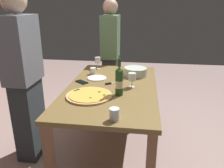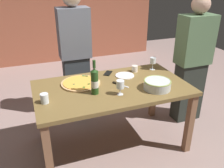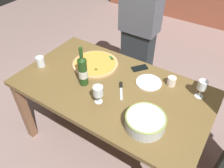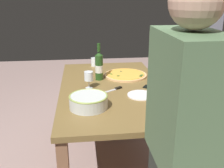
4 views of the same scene
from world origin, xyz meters
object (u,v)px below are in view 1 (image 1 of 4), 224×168
(cup_amber, at_px, (93,71))
(cell_phone, at_px, (82,82))
(cup_ceramic, at_px, (114,114))
(person_guest_left, at_px, (24,78))
(serving_bowl, at_px, (135,71))
(wine_bottle, at_px, (119,81))
(wine_glass_by_bottle, at_px, (98,61))
(dining_table, at_px, (112,95))
(person_host, at_px, (111,55))
(wine_glass_near_pizza, at_px, (132,77))
(pizza, at_px, (89,95))
(pizza_knife, at_px, (112,83))
(side_plate, at_px, (97,78))

(cup_amber, bearing_deg, cell_phone, 170.39)
(cup_ceramic, distance_m, person_guest_left, 1.08)
(serving_bowl, distance_m, cell_phone, 0.65)
(wine_bottle, height_order, wine_glass_by_bottle, wine_bottle)
(dining_table, height_order, person_guest_left, person_guest_left)
(serving_bowl, height_order, person_host, person_host)
(wine_bottle, bearing_deg, wine_glass_near_pizza, -25.14)
(cup_ceramic, bearing_deg, cup_amber, 20.10)
(pizza, xyz_separation_m, pizza_knife, (0.37, -0.15, -0.01))
(side_plate, xyz_separation_m, person_guest_left, (-0.43, 0.63, 0.11))
(dining_table, xyz_separation_m, pizza, (-0.29, 0.17, 0.10))
(cup_ceramic, xyz_separation_m, person_host, (1.84, 0.30, 0.02))
(cup_amber, distance_m, side_plate, 0.18)
(serving_bowl, relative_size, pizza_knife, 1.53)
(wine_bottle, relative_size, person_guest_left, 0.20)
(pizza, height_order, cup_amber, cup_amber)
(wine_glass_by_bottle, xyz_separation_m, side_plate, (-0.40, -0.07, -0.10))
(cell_phone, distance_m, person_guest_left, 0.58)
(dining_table, bearing_deg, cup_amber, 35.71)
(cell_phone, relative_size, person_guest_left, 0.09)
(side_plate, relative_size, cell_phone, 1.50)
(cup_ceramic, xyz_separation_m, side_plate, (0.93, 0.32, -0.04))
(serving_bowl, height_order, side_plate, serving_bowl)
(wine_bottle, distance_m, cup_ceramic, 0.49)
(person_guest_left, bearing_deg, serving_bowl, 16.66)
(dining_table, distance_m, cup_ceramic, 0.72)
(wine_bottle, relative_size, cup_amber, 4.54)
(pizza, height_order, wine_bottle, wine_bottle)
(serving_bowl, distance_m, cup_ceramic, 1.11)
(wine_glass_by_bottle, relative_size, pizza_knife, 0.85)
(cup_ceramic, height_order, pizza_knife, cup_ceramic)
(wine_bottle, bearing_deg, serving_bowl, -11.05)
(wine_glass_by_bottle, xyz_separation_m, cup_ceramic, (-1.33, -0.39, -0.06))
(pizza, relative_size, wine_bottle, 1.21)
(cup_ceramic, bearing_deg, wine_bottle, 2.32)
(person_host, bearing_deg, pizza_knife, -0.11)
(dining_table, height_order, wine_glass_near_pizza, wine_glass_near_pizza)
(person_host, xyz_separation_m, person_guest_left, (-1.34, 0.65, 0.05))
(pizza, xyz_separation_m, person_guest_left, (0.10, 0.67, 0.10))
(wine_glass_by_bottle, bearing_deg, side_plate, -170.02)
(pizza_knife, bearing_deg, side_plate, 50.86)
(side_plate, bearing_deg, wine_glass_by_bottle, 9.98)
(wine_glass_near_pizza, height_order, person_host, person_host)
(wine_glass_near_pizza, distance_m, cup_ceramic, 0.72)
(wine_glass_near_pizza, height_order, cup_ceramic, wine_glass_near_pizza)
(serving_bowl, bearing_deg, dining_table, 151.99)
(wine_glass_near_pizza, distance_m, person_guest_left, 1.06)
(wine_bottle, height_order, person_guest_left, person_guest_left)
(wine_bottle, bearing_deg, pizza_knife, 20.75)
(pizza, xyz_separation_m, wine_bottle, (0.08, -0.27, 0.12))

